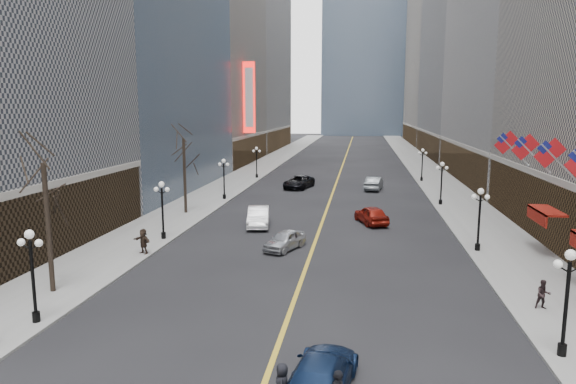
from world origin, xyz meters
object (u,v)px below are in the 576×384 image
(streetlamp_east_2, at_px, (442,179))
(car_sb_mid, at_px, (371,215))
(streetlamp_east_3, at_px, (422,161))
(streetlamp_west_3, at_px, (257,159))
(streetlamp_west_1, at_px, (162,204))
(car_nb_far, at_px, (299,182))
(car_nb_mid, at_px, (258,217))
(streetlamp_west_0, at_px, (32,266))
(car_sb_far, at_px, (374,183))
(streetlamp_east_0, at_px, (567,292))
(car_sb_near, at_px, (321,374))
(streetlamp_east_1, at_px, (480,213))
(streetlamp_west_2, at_px, (224,175))
(car_nb_near, at_px, (285,240))

(streetlamp_east_2, xyz_separation_m, car_sb_mid, (-7.41, -9.70, -2.09))
(streetlamp_east_3, bearing_deg, streetlamp_west_3, 180.00)
(streetlamp_west_1, relative_size, car_nb_far, 0.77)
(streetlamp_east_2, distance_m, car_nb_mid, 21.16)
(streetlamp_west_0, xyz_separation_m, car_nb_far, (7.23, 43.74, -2.08))
(streetlamp_east_3, xyz_separation_m, car_sb_far, (-6.77, -8.27, -2.06))
(streetlamp_east_0, height_order, streetlamp_east_2, same)
(streetlamp_west_3, xyz_separation_m, car_sb_mid, (16.19, -27.70, -2.09))
(car_nb_far, relative_size, car_sb_near, 1.13)
(streetlamp_east_1, xyz_separation_m, streetlamp_west_0, (-23.60, -16.00, 0.00))
(streetlamp_east_1, xyz_separation_m, streetlamp_west_2, (-23.60, 18.00, 0.00))
(streetlamp_east_3, relative_size, car_nb_far, 0.77)
(car_sb_mid, bearing_deg, car_nb_mid, -5.83)
(car_nb_mid, distance_m, car_nb_far, 21.89)
(car_nb_mid, xyz_separation_m, car_sb_far, (10.45, 21.86, -0.01))
(streetlamp_west_2, bearing_deg, car_sb_far, 30.03)
(streetlamp_west_0, distance_m, car_nb_far, 44.39)
(streetlamp_west_0, height_order, car_nb_near, streetlamp_west_0)
(streetlamp_east_2, bearing_deg, streetlamp_east_0, -90.00)
(streetlamp_east_3, bearing_deg, car_nb_far, -153.23)
(car_nb_near, xyz_separation_m, car_sb_far, (7.03, 28.97, 0.14))
(streetlamp_east_3, bearing_deg, streetlamp_east_0, -90.00)
(car_sb_far, bearing_deg, streetlamp_west_3, -17.34)
(streetlamp_west_1, distance_m, car_nb_near, 10.12)
(car_nb_mid, distance_m, car_sb_far, 24.23)
(streetlamp_west_2, xyz_separation_m, car_sb_far, (16.83, 9.73, -2.06))
(car_nb_far, bearing_deg, streetlamp_east_2, -17.47)
(streetlamp_east_3, bearing_deg, car_nb_mid, -119.74)
(car_nb_far, distance_m, car_sb_near, 48.22)
(streetlamp_east_0, relative_size, car_nb_far, 0.77)
(streetlamp_west_1, height_order, streetlamp_west_2, same)
(streetlamp_east_0, xyz_separation_m, streetlamp_east_1, (0.00, 16.00, 0.00))
(streetlamp_east_0, relative_size, streetlamp_west_2, 1.00)
(streetlamp_east_2, distance_m, streetlamp_east_3, 18.00)
(streetlamp_east_1, relative_size, car_nb_mid, 0.88)
(streetlamp_east_3, relative_size, streetlamp_west_2, 1.00)
(car_nb_mid, relative_size, car_sb_far, 1.01)
(car_nb_mid, bearing_deg, streetlamp_west_3, 92.68)
(streetlamp_east_0, xyz_separation_m, car_nb_mid, (-17.22, 21.87, -2.05))
(car_sb_far, bearing_deg, car_sb_near, 95.39)
(streetlamp_east_2, distance_m, car_nb_near, 23.78)
(streetlamp_west_3, height_order, car_nb_far, streetlamp_west_3)
(streetlamp_east_1, relative_size, streetlamp_west_3, 1.00)
(streetlamp_west_1, xyz_separation_m, car_sb_mid, (16.19, 8.30, -2.09))
(streetlamp_east_0, xyz_separation_m, streetlamp_east_3, (0.00, 52.00, 0.00))
(streetlamp_east_3, bearing_deg, streetlamp_west_2, -142.67)
(streetlamp_west_2, distance_m, car_sb_near, 40.54)
(streetlamp_west_1, bearing_deg, streetlamp_west_3, 90.00)
(streetlamp_east_1, height_order, car_sb_far, streetlamp_east_1)
(streetlamp_east_0, distance_m, streetlamp_east_3, 52.00)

